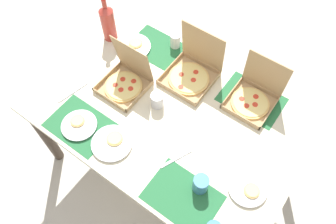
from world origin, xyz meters
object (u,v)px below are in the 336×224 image
(soda_bottle, at_px, (108,22))
(pizza_box_center, at_px, (253,97))
(cup_clear_left, at_px, (157,100))
(cup_clear_right, at_px, (201,184))
(cup_dark, at_px, (175,40))
(pizza_box_corner_right, at_px, (125,81))
(pizza_box_corner_left, at_px, (192,72))
(plate_middle, at_px, (248,188))
(plate_far_right, at_px, (79,125))
(plate_far_left, at_px, (133,46))
(plate_near_left, at_px, (112,143))

(soda_bottle, bearing_deg, pizza_box_center, 5.44)
(cup_clear_left, bearing_deg, pizza_box_center, 38.40)
(cup_clear_right, height_order, cup_dark, cup_clear_right)
(pizza_box_corner_right, xyz_separation_m, cup_clear_right, (0.71, -0.27, 0.01))
(pizza_box_corner_left, relative_size, pizza_box_center, 1.11)
(soda_bottle, relative_size, cup_clear_left, 3.47)
(cup_dark, bearing_deg, cup_clear_left, -67.48)
(plate_middle, distance_m, soda_bottle, 1.31)
(pizza_box_corner_right, bearing_deg, pizza_box_corner_left, 45.09)
(plate_far_right, bearing_deg, pizza_box_corner_left, 64.22)
(soda_bottle, relative_size, cup_clear_right, 3.10)
(pizza_box_corner_right, height_order, cup_clear_left, pizza_box_corner_right)
(cup_clear_right, bearing_deg, pizza_box_corner_right, 158.79)
(cup_clear_right, distance_m, cup_dark, 0.96)
(plate_far_right, relative_size, cup_clear_right, 1.91)
(plate_middle, distance_m, plate_far_left, 1.14)
(plate_far_left, height_order, cup_clear_left, cup_clear_left)
(plate_middle, distance_m, cup_dark, 1.03)
(pizza_box_corner_right, relative_size, plate_near_left, 1.31)
(plate_far_left, bearing_deg, cup_clear_left, -33.69)
(pizza_box_corner_left, height_order, soda_bottle, soda_bottle)
(pizza_box_corner_right, xyz_separation_m, pizza_box_center, (0.67, 0.34, -0.00))
(pizza_box_corner_left, distance_m, plate_far_left, 0.44)
(pizza_box_corner_left, bearing_deg, pizza_box_center, 8.48)
(pizza_box_corner_left, height_order, plate_near_left, pizza_box_corner_left)
(pizza_box_center, height_order, plate_far_left, pizza_box_center)
(pizza_box_corner_right, height_order, soda_bottle, soda_bottle)
(pizza_box_corner_left, xyz_separation_m, soda_bottle, (-0.62, -0.04, 0.08))
(soda_bottle, bearing_deg, plate_far_left, 4.73)
(pizza_box_corner_right, bearing_deg, plate_middle, -8.81)
(cup_clear_left, bearing_deg, pizza_box_corner_right, 179.63)
(plate_near_left, xyz_separation_m, plate_far_right, (-0.22, -0.02, 0.00))
(plate_far_right, distance_m, cup_dark, 0.81)
(cup_clear_left, bearing_deg, cup_dark, 112.52)
(cup_clear_right, xyz_separation_m, cup_dark, (-0.65, 0.71, -0.00))
(pizza_box_corner_right, distance_m, plate_far_left, 0.31)
(pizza_box_corner_right, relative_size, cup_dark, 2.94)
(plate_far_right, distance_m, cup_clear_left, 0.46)
(cup_dark, height_order, cup_clear_left, cup_dark)
(plate_middle, relative_size, cup_dark, 2.00)
(plate_far_left, bearing_deg, plate_near_left, -60.35)
(pizza_box_corner_left, relative_size, plate_far_right, 1.61)
(pizza_box_corner_left, bearing_deg, cup_clear_left, -99.17)
(pizza_box_corner_left, distance_m, soda_bottle, 0.63)
(pizza_box_corner_right, relative_size, plate_far_left, 1.26)
(plate_far_left, distance_m, cup_clear_right, 1.02)
(plate_far_left, height_order, plate_far_right, same)
(pizza_box_corner_right, distance_m, plate_far_right, 0.37)
(pizza_box_center, xyz_separation_m, plate_far_left, (-0.83, -0.08, -0.04))
(plate_near_left, relative_size, soda_bottle, 0.69)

